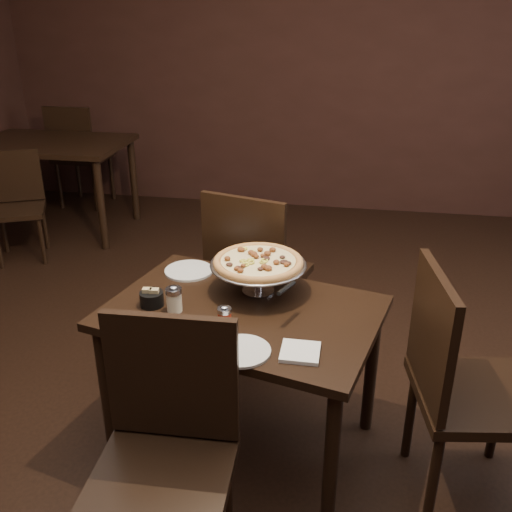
# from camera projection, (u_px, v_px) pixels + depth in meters

# --- Properties ---
(room) EXTENTS (6.04, 7.04, 2.84)m
(room) POSITION_uv_depth(u_px,v_px,m) (269.00, 150.00, 2.03)
(room) COLOR black
(room) RESTS_ON ground
(dining_table) EXTENTS (1.27, 0.99, 0.70)m
(dining_table) POSITION_uv_depth(u_px,v_px,m) (242.00, 328.00, 2.44)
(dining_table) COLOR black
(dining_table) RESTS_ON ground
(background_table) EXTENTS (1.27, 0.85, 0.79)m
(background_table) POSITION_uv_depth(u_px,v_px,m) (52.00, 153.00, 4.89)
(background_table) COLOR black
(background_table) RESTS_ON ground
(pizza_stand) EXTENTS (0.43, 0.43, 0.18)m
(pizza_stand) POSITION_uv_depth(u_px,v_px,m) (258.00, 262.00, 2.49)
(pizza_stand) COLOR #B1B1B8
(pizza_stand) RESTS_ON dining_table
(parmesan_shaker) EXTENTS (0.07, 0.07, 0.12)m
(parmesan_shaker) POSITION_uv_depth(u_px,v_px,m) (174.00, 299.00, 2.36)
(parmesan_shaker) COLOR beige
(parmesan_shaker) RESTS_ON dining_table
(pepper_flake_shaker) EXTENTS (0.06, 0.06, 0.10)m
(pepper_flake_shaker) POSITION_uv_depth(u_px,v_px,m) (225.00, 318.00, 2.24)
(pepper_flake_shaker) COLOR maroon
(pepper_flake_shaker) RESTS_ON dining_table
(packet_caddy) EXTENTS (0.10, 0.10, 0.08)m
(packet_caddy) POSITION_uv_depth(u_px,v_px,m) (152.00, 298.00, 2.42)
(packet_caddy) COLOR black
(packet_caddy) RESTS_ON dining_table
(napkin_stack) EXTENTS (0.14, 0.14, 0.02)m
(napkin_stack) POSITION_uv_depth(u_px,v_px,m) (300.00, 352.00, 2.09)
(napkin_stack) COLOR silver
(napkin_stack) RESTS_ON dining_table
(plate_left) EXTENTS (0.23, 0.23, 0.01)m
(plate_left) POSITION_uv_depth(u_px,v_px,m) (189.00, 271.00, 2.73)
(plate_left) COLOR silver
(plate_left) RESTS_ON dining_table
(plate_near) EXTENTS (0.22, 0.22, 0.01)m
(plate_near) POSITION_uv_depth(u_px,v_px,m) (241.00, 351.00, 2.10)
(plate_near) COLOR silver
(plate_near) RESTS_ON dining_table
(serving_spatula) EXTENTS (0.15, 0.15, 0.02)m
(serving_spatula) POSITION_uv_depth(u_px,v_px,m) (286.00, 289.00, 2.27)
(serving_spatula) COLOR #B1B1B8
(serving_spatula) RESTS_ON pizza_stand
(chair_far) EXTENTS (0.58, 0.58, 1.00)m
(chair_far) POSITION_uv_depth(u_px,v_px,m) (254.00, 270.00, 3.11)
(chair_far) COLOR black
(chair_far) RESTS_ON ground
(chair_near) EXTENTS (0.47, 0.47, 0.97)m
(chair_near) POSITION_uv_depth(u_px,v_px,m) (165.00, 451.00, 1.88)
(chair_near) COLOR black
(chair_near) RESTS_ON ground
(chair_side) EXTENTS (0.54, 0.54, 1.00)m
(chair_side) POSITION_uv_depth(u_px,v_px,m) (459.00, 381.00, 2.20)
(chair_side) COLOR black
(chair_side) RESTS_ON ground
(bg_chair_far) EXTENTS (0.48, 0.48, 1.00)m
(bg_chair_far) POSITION_uv_depth(u_px,v_px,m) (78.00, 152.00, 5.52)
(bg_chair_far) COLOR black
(bg_chair_far) RESTS_ON ground
(bg_chair_near) EXTENTS (0.52, 0.52, 0.84)m
(bg_chair_near) POSITION_uv_depth(u_px,v_px,m) (18.00, 201.00, 4.45)
(bg_chair_near) COLOR black
(bg_chair_near) RESTS_ON ground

